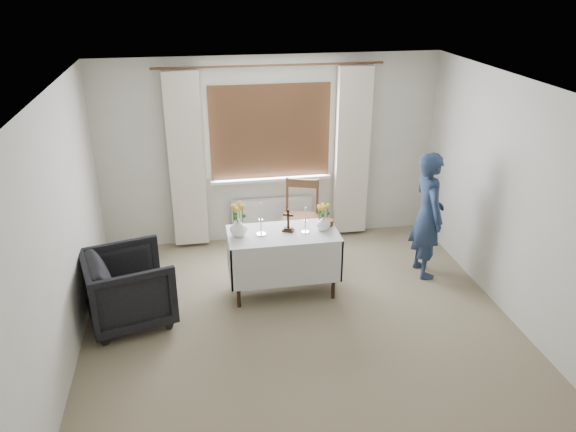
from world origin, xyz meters
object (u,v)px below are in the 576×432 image
object	(u,v)px
altar_table	(283,263)
armchair	(129,288)
flower_vase_right	(323,223)
flower_vase_left	(238,227)
person	(428,215)
wooden_chair	(300,220)
wooden_cross	(288,220)

from	to	relation	value
altar_table	armchair	world-z (taller)	armchair
flower_vase_right	flower_vase_left	bearing A→B (deg)	179.16
person	wooden_chair	bearing A→B (deg)	62.87
altar_table	flower_vase_right	world-z (taller)	flower_vase_right
wooden_cross	flower_vase_left	world-z (taller)	wooden_cross
wooden_cross	wooden_chair	bearing A→B (deg)	95.15
altar_table	armchair	xyz separation A→B (m)	(-1.69, -0.29, 0.01)
armchair	flower_vase_right	bearing A→B (deg)	-97.58
armchair	person	xyz separation A→B (m)	(3.47, 0.43, 0.39)
altar_table	wooden_chair	xyz separation A→B (m)	(0.37, 0.87, 0.12)
person	flower_vase_left	size ratio (longest dim) A/B	7.61
person	flower_vase_left	world-z (taller)	person
armchair	flower_vase_left	xyz separation A→B (m)	(1.20, 0.30, 0.47)
altar_table	flower_vase_left	xyz separation A→B (m)	(-0.49, 0.01, 0.48)
person	flower_vase_right	distance (m)	1.33
wooden_chair	altar_table	bearing A→B (deg)	-94.10
armchair	wooden_cross	distance (m)	1.85
flower_vase_right	altar_table	bearing A→B (deg)	-179.94
wooden_chair	wooden_cross	distance (m)	0.97
altar_table	wooden_cross	size ratio (longest dim) A/B	4.71
altar_table	person	bearing A→B (deg)	4.74
person	wooden_cross	bearing A→B (deg)	93.71
flower_vase_left	flower_vase_right	xyz separation A→B (m)	(0.95, -0.01, -0.02)
wooden_cross	flower_vase_left	bearing A→B (deg)	-153.13
altar_table	wooden_chair	distance (m)	0.95
flower_vase_right	wooden_cross	bearing A→B (deg)	175.10
person	wooden_cross	world-z (taller)	person
wooden_chair	wooden_cross	size ratio (longest dim) A/B	3.81
flower_vase_left	armchair	bearing A→B (deg)	-165.88
person	flower_vase_left	xyz separation A→B (m)	(-2.27, -0.13, 0.08)
flower_vase_left	flower_vase_right	size ratio (longest dim) A/B	1.19
wooden_cross	flower_vase_left	xyz separation A→B (m)	(-0.56, -0.02, -0.03)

